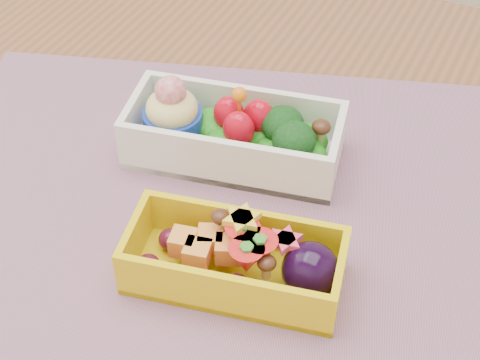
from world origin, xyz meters
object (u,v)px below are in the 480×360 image
at_px(placemat, 229,214).
at_px(bento_yellow, 239,260).
at_px(table, 239,273).
at_px(bento_white, 233,134).

bearing_deg(placemat, bento_yellow, -57.18).
height_order(table, placemat, placemat).
relative_size(placemat, bento_yellow, 3.09).
relative_size(placemat, bento_white, 2.67).
xyz_separation_m(table, placemat, (0.00, -0.02, 0.10)).
height_order(table, bento_yellow, bento_yellow).
distance_m(bento_white, bento_yellow, 0.14).
distance_m(placemat, bento_yellow, 0.07).
bearing_deg(placemat, bento_white, 113.86).
bearing_deg(bento_yellow, bento_white, 106.44).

